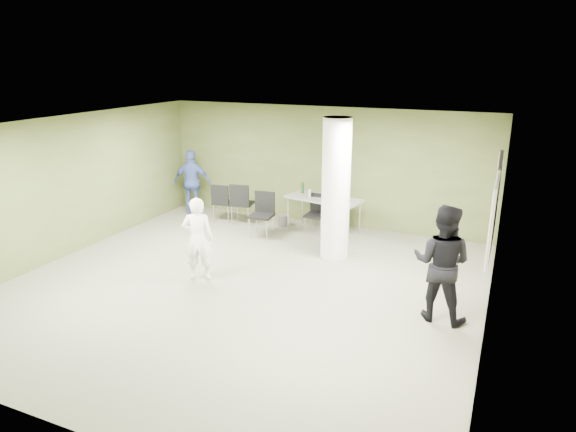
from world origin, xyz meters
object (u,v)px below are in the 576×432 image
at_px(folding_table, 323,200).
at_px(chair_back_left, 222,200).
at_px(man_blue, 192,182).
at_px(woman_white, 198,239).
at_px(man_black, 442,263).

xyz_separation_m(folding_table, chair_back_left, (-2.53, -0.22, -0.22)).
relative_size(chair_back_left, man_blue, 0.57).
distance_m(chair_back_left, woman_white, 3.44).
distance_m(woman_white, man_blue, 4.20).
bearing_deg(chair_back_left, man_blue, -22.45).
relative_size(chair_back_left, woman_white, 0.61).
xyz_separation_m(woman_white, man_black, (4.19, 0.21, 0.15)).
bearing_deg(man_black, chair_back_left, -21.34).
xyz_separation_m(folding_table, man_blue, (-3.57, 0.07, 0.05)).
xyz_separation_m(man_black, man_blue, (-6.61, 3.22, -0.09)).
bearing_deg(folding_table, man_blue, -169.52).
height_order(man_black, man_blue, man_black).
bearing_deg(chair_back_left, folding_table, 178.16).
height_order(folding_table, man_black, man_black).
height_order(woman_white, man_black, man_black).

